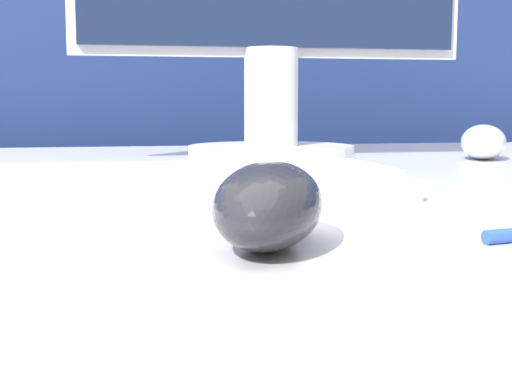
{
  "coord_description": "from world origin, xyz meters",
  "views": [
    {
      "loc": [
        -0.15,
        -0.67,
        0.79
      ],
      "look_at": [
        -0.07,
        -0.28,
        0.74
      ],
      "focal_mm": 50.0,
      "sensor_mm": 36.0,
      "label": 1
    }
  ],
  "objects": [
    {
      "name": "computer_mouse_far",
      "position": [
        0.33,
        0.2,
        0.74
      ],
      "size": [
        0.1,
        0.13,
        0.05
      ],
      "rotation": [
        0.0,
        0.0,
        -0.47
      ],
      "color": "silver",
      "rests_on": "desk"
    },
    {
      "name": "partition_panel",
      "position": [
        0.0,
        0.71,
        0.56
      ],
      "size": [
        5.0,
        0.03,
        1.11
      ],
      "color": "navy",
      "rests_on": "ground_plane"
    },
    {
      "name": "keyboard",
      "position": [
        -0.13,
        -0.1,
        0.73
      ],
      "size": [
        0.42,
        0.14,
        0.02
      ],
      "rotation": [
        0.0,
        0.0,
        0.02
      ],
      "color": "silver",
      "rests_on": "desk"
    },
    {
      "name": "computer_mouse_near",
      "position": [
        -0.07,
        -0.31,
        0.74
      ],
      "size": [
        0.09,
        0.13,
        0.05
      ],
      "rotation": [
        0.0,
        0.0,
        -0.34
      ],
      "color": "#232328",
      "rests_on": "desk"
    }
  ]
}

